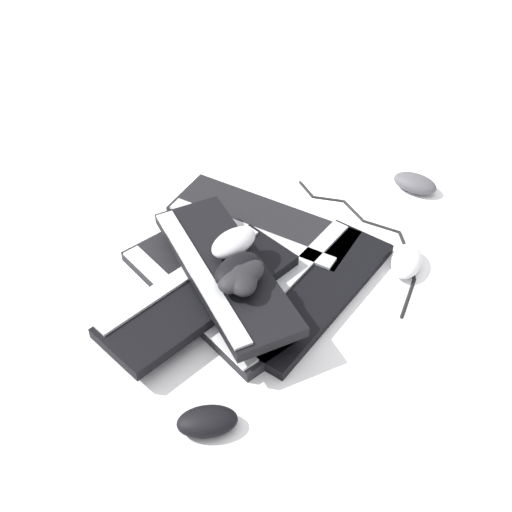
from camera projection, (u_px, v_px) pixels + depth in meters
ground_plane at (248, 278)px, 1.55m from camera, size 3.20×3.20×0.00m
keyboard_0 at (261, 224)px, 1.67m from camera, size 0.38×0.44×0.03m
keyboard_1 at (207, 296)px, 1.50m from camera, size 0.45×0.36×0.03m
keyboard_2 at (311, 291)px, 1.51m from camera, size 0.42×0.41×0.03m
keyboard_3 at (198, 294)px, 1.46m from camera, size 0.39×0.44×0.03m
keyboard_4 at (225, 271)px, 1.47m from camera, size 0.46×0.28×0.03m
mouse_0 at (237, 269)px, 1.42m from camera, size 0.12×0.13×0.04m
mouse_1 at (241, 276)px, 1.40m from camera, size 0.12×0.13×0.04m
mouse_2 at (207, 421)px, 1.27m from camera, size 0.07×0.11×0.04m
mouse_3 at (234, 244)px, 1.47m from camera, size 0.12×0.13×0.04m
mouse_4 at (240, 276)px, 1.40m from camera, size 0.12×0.08×0.04m
mouse_5 at (406, 261)px, 1.57m from camera, size 0.13×0.11×0.04m
mouse_6 at (415, 183)px, 1.77m from camera, size 0.12×0.13×0.04m
cable_0 at (372, 235)px, 1.65m from camera, size 0.48×0.21×0.01m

